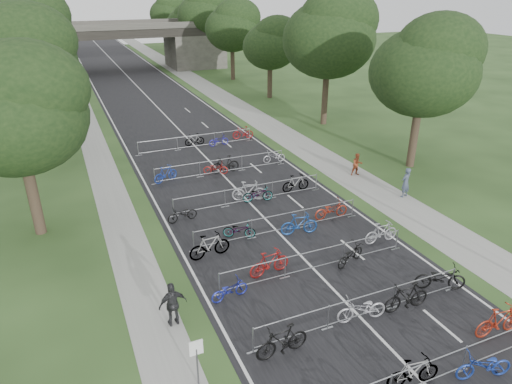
# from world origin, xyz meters

# --- Properties ---
(road) EXTENTS (11.00, 140.00, 0.01)m
(road) POSITION_xyz_m (0.00, 50.00, 0.01)
(road) COLOR black
(road) RESTS_ON ground
(sidewalk_right) EXTENTS (3.00, 140.00, 0.01)m
(sidewalk_right) POSITION_xyz_m (8.00, 50.00, 0.01)
(sidewalk_right) COLOR gray
(sidewalk_right) RESTS_ON ground
(sidewalk_left) EXTENTS (2.00, 140.00, 0.01)m
(sidewalk_left) POSITION_xyz_m (-7.50, 50.00, 0.01)
(sidewalk_left) COLOR gray
(sidewalk_left) RESTS_ON ground
(lane_markings) EXTENTS (0.12, 140.00, 0.00)m
(lane_markings) POSITION_xyz_m (0.00, 50.00, 0.00)
(lane_markings) COLOR silver
(lane_markings) RESTS_ON ground
(overpass_bridge) EXTENTS (31.00, 8.00, 7.05)m
(overpass_bridge) POSITION_xyz_m (0.00, 65.00, 3.53)
(overpass_bridge) COLOR #403E39
(overpass_bridge) RESTS_ON ground
(park_sign) EXTENTS (0.45, 0.06, 1.83)m
(park_sign) POSITION_xyz_m (-6.80, 3.00, 1.27)
(park_sign) COLOR #4C4C51
(park_sign) RESTS_ON ground
(tree_left_0) EXTENTS (6.72, 6.72, 10.25)m
(tree_left_0) POSITION_xyz_m (-11.39, 15.93, 6.49)
(tree_left_0) COLOR #33261C
(tree_left_0) RESTS_ON ground
(tree_right_0) EXTENTS (7.17, 7.17, 10.93)m
(tree_right_0) POSITION_xyz_m (13.11, 15.93, 6.92)
(tree_right_0) COLOR #33261C
(tree_right_0) RESTS_ON ground
(tree_left_1) EXTENTS (7.56, 7.56, 11.53)m
(tree_left_1) POSITION_xyz_m (-11.39, 27.93, 7.30)
(tree_left_1) COLOR #33261C
(tree_left_1) RESTS_ON ground
(tree_right_1) EXTENTS (8.18, 8.18, 12.47)m
(tree_right_1) POSITION_xyz_m (13.11, 27.93, 7.90)
(tree_right_1) COLOR #33261C
(tree_right_1) RESTS_ON ground
(tree_left_2) EXTENTS (8.40, 8.40, 12.81)m
(tree_left_2) POSITION_xyz_m (-11.39, 39.93, 8.12)
(tree_left_2) COLOR #33261C
(tree_left_2) RESTS_ON ground
(tree_right_2) EXTENTS (6.16, 6.16, 9.39)m
(tree_right_2) POSITION_xyz_m (13.11, 39.93, 5.95)
(tree_right_2) COLOR #33261C
(tree_right_2) RESTS_ON ground
(tree_left_3) EXTENTS (6.72, 6.72, 10.25)m
(tree_left_3) POSITION_xyz_m (-11.39, 51.93, 6.49)
(tree_left_3) COLOR #33261C
(tree_left_3) RESTS_ON ground
(tree_right_3) EXTENTS (7.17, 7.17, 10.93)m
(tree_right_3) POSITION_xyz_m (13.11, 51.93, 6.92)
(tree_right_3) COLOR #33261C
(tree_right_3) RESTS_ON ground
(tree_left_4) EXTENTS (7.56, 7.56, 11.53)m
(tree_left_4) POSITION_xyz_m (-11.39, 63.93, 7.30)
(tree_left_4) COLOR #33261C
(tree_left_4) RESTS_ON ground
(tree_right_4) EXTENTS (8.18, 8.18, 12.47)m
(tree_right_4) POSITION_xyz_m (13.11, 63.93, 7.90)
(tree_right_4) COLOR #33261C
(tree_right_4) RESTS_ON ground
(tree_left_5) EXTENTS (8.40, 8.40, 12.81)m
(tree_left_5) POSITION_xyz_m (-11.39, 75.93, 8.12)
(tree_left_5) COLOR #33261C
(tree_left_5) RESTS_ON ground
(tree_right_5) EXTENTS (6.16, 6.16, 9.39)m
(tree_right_5) POSITION_xyz_m (13.11, 75.93, 5.95)
(tree_right_5) COLOR #33261C
(tree_right_5) RESTS_ON ground
(tree_left_6) EXTENTS (6.72, 6.72, 10.25)m
(tree_left_6) POSITION_xyz_m (-11.39, 87.93, 6.49)
(tree_left_6) COLOR #33261C
(tree_left_6) RESTS_ON ground
(tree_right_6) EXTENTS (7.17, 7.17, 10.93)m
(tree_right_6) POSITION_xyz_m (13.11, 87.93, 6.92)
(tree_right_6) COLOR #33261C
(tree_right_6) RESTS_ON ground
(barrier_row_0) EXTENTS (9.70, 0.08, 1.10)m
(barrier_row_0) POSITION_xyz_m (0.00, 0.00, 0.55)
(barrier_row_0) COLOR gray
(barrier_row_0) RESTS_ON ground
(barrier_row_1) EXTENTS (9.70, 0.08, 1.10)m
(barrier_row_1) POSITION_xyz_m (0.00, 3.60, 0.55)
(barrier_row_1) COLOR gray
(barrier_row_1) RESTS_ON ground
(barrier_row_2) EXTENTS (9.70, 0.08, 1.10)m
(barrier_row_2) POSITION_xyz_m (0.00, 7.20, 0.55)
(barrier_row_2) COLOR gray
(barrier_row_2) RESTS_ON ground
(barrier_row_3) EXTENTS (9.70, 0.08, 1.10)m
(barrier_row_3) POSITION_xyz_m (0.00, 11.00, 0.55)
(barrier_row_3) COLOR gray
(barrier_row_3) RESTS_ON ground
(barrier_row_4) EXTENTS (9.70, 0.08, 1.10)m
(barrier_row_4) POSITION_xyz_m (0.00, 15.00, 0.55)
(barrier_row_4) COLOR gray
(barrier_row_4) RESTS_ON ground
(barrier_row_5) EXTENTS (9.70, 0.08, 1.10)m
(barrier_row_5) POSITION_xyz_m (0.00, 20.00, 0.55)
(barrier_row_5) COLOR gray
(barrier_row_5) RESTS_ON ground
(barrier_row_6) EXTENTS (9.70, 0.08, 1.10)m
(barrier_row_6) POSITION_xyz_m (0.00, 26.00, 0.55)
(barrier_row_6) COLOR gray
(barrier_row_6) RESTS_ON ground
(bike_1) EXTENTS (1.95, 0.81, 1.13)m
(bike_1) POSITION_xyz_m (-0.44, 0.20, 0.57)
(bike_1) COLOR gray
(bike_1) RESTS_ON ground
(bike_2) EXTENTS (2.07, 1.15, 1.03)m
(bike_2) POSITION_xyz_m (1.91, -0.49, 0.51)
(bike_2) COLOR #1B3797
(bike_2) RESTS_ON ground
(bike_3) EXTENTS (2.12, 0.79, 1.25)m
(bike_3) POSITION_xyz_m (4.09, 0.83, 0.62)
(bike_3) COLOR #9F2A17
(bike_3) RESTS_ON ground
(bike_4) EXTENTS (2.06, 0.67, 1.22)m
(bike_4) POSITION_xyz_m (-3.72, 3.10, 0.61)
(bike_4) COLOR black
(bike_4) RESTS_ON ground
(bike_5) EXTENTS (2.12, 1.00, 1.07)m
(bike_5) POSITION_xyz_m (-0.09, 3.49, 0.53)
(bike_5) COLOR #AAA9B1
(bike_5) RESTS_ON ground
(bike_6) EXTENTS (2.08, 0.71, 1.23)m
(bike_6) POSITION_xyz_m (1.91, 3.33, 0.62)
(bike_6) COLOR black
(bike_6) RESTS_ON ground
(bike_7) EXTENTS (2.25, 1.61, 1.13)m
(bike_7) POSITION_xyz_m (4.18, 3.86, 0.56)
(bike_7) COLOR black
(bike_7) RESTS_ON ground
(bike_8) EXTENTS (1.74, 0.80, 0.88)m
(bike_8) POSITION_xyz_m (-4.30, 6.80, 0.44)
(bike_8) COLOR #1D259F
(bike_8) RESTS_ON ground
(bike_9) EXTENTS (2.09, 0.80, 1.22)m
(bike_9) POSITION_xyz_m (-2.06, 7.72, 0.61)
(bike_9) COLOR maroon
(bike_9) RESTS_ON ground
(bike_10) EXTENTS (1.97, 1.27, 0.98)m
(bike_10) POSITION_xyz_m (1.77, 7.02, 0.49)
(bike_10) COLOR black
(bike_10) RESTS_ON ground
(bike_11) EXTENTS (1.92, 0.58, 1.14)m
(bike_11) POSITION_xyz_m (4.30, 8.04, 0.57)
(bike_11) COLOR #95969C
(bike_11) RESTS_ON ground
(bike_12) EXTENTS (2.12, 0.76, 1.25)m
(bike_12) POSITION_xyz_m (-4.05, 10.15, 0.62)
(bike_12) COLOR gray
(bike_12) RESTS_ON ground
(bike_13) EXTENTS (1.78, 1.29, 0.89)m
(bike_13) POSITION_xyz_m (-2.08, 11.35, 0.45)
(bike_13) COLOR gray
(bike_13) RESTS_ON ground
(bike_14) EXTENTS (2.06, 0.94, 1.20)m
(bike_14) POSITION_xyz_m (0.91, 10.42, 0.60)
(bike_14) COLOR navy
(bike_14) RESTS_ON ground
(bike_15) EXTENTS (2.04, 0.76, 1.06)m
(bike_15) POSITION_xyz_m (3.41, 11.31, 0.53)
(bike_15) COLOR maroon
(bike_15) RESTS_ON ground
(bike_16) EXTENTS (1.77, 0.79, 0.90)m
(bike_16) POSITION_xyz_m (-4.30, 14.22, 0.45)
(bike_16) COLOR black
(bike_16) RESTS_ON ground
(bike_17) EXTENTS (2.16, 1.15, 1.25)m
(bike_17) POSITION_xyz_m (0.09, 15.26, 0.62)
(bike_17) COLOR #9B9BA2
(bike_17) RESTS_ON ground
(bike_18) EXTENTS (1.95, 0.93, 0.99)m
(bike_18) POSITION_xyz_m (0.52, 14.91, 0.49)
(bike_18) COLOR gray
(bike_18) RESTS_ON ground
(bike_19) EXTENTS (1.86, 0.54, 1.12)m
(bike_19) POSITION_xyz_m (3.31, 15.33, 0.56)
(bike_19) COLOR gray
(bike_19) RESTS_ON ground
(bike_20) EXTENTS (1.89, 1.23, 1.11)m
(bike_20) POSITION_xyz_m (-3.85, 20.13, 0.55)
(bike_20) COLOR navy
(bike_20) RESTS_ON ground
(bike_21) EXTENTS (1.78, 1.18, 0.89)m
(bike_21) POSITION_xyz_m (-0.40, 20.07, 0.44)
(bike_21) COLOR maroon
(bike_21) RESTS_ON ground
(bike_22) EXTENTS (2.02, 0.59, 1.21)m
(bike_22) POSITION_xyz_m (0.33, 20.11, 0.60)
(bike_22) COLOR black
(bike_22) RESTS_ON ground
(bike_23) EXTENTS (1.72, 0.70, 0.89)m
(bike_23) POSITION_xyz_m (4.30, 20.54, 0.44)
(bike_23) COLOR #ACABB3
(bike_23) RESTS_ON ground
(bike_25) EXTENTS (1.64, 0.48, 0.98)m
(bike_25) POSITION_xyz_m (0.04, 26.62, 0.49)
(bike_25) COLOR gray
(bike_25) RESTS_ON ground
(bike_26) EXTENTS (1.74, 0.74, 0.89)m
(bike_26) POSITION_xyz_m (1.83, 25.82, 0.44)
(bike_26) COLOR #221C9C
(bike_26) RESTS_ON ground
(bike_27) EXTENTS (1.85, 0.82, 1.08)m
(bike_27) POSITION_xyz_m (4.30, 26.69, 0.54)
(bike_27) COLOR maroon
(bike_27) RESTS_ON ground
(pedestrian_a) EXTENTS (0.78, 0.60, 1.88)m
(pedestrian_a) POSITION_xyz_m (9.08, 11.96, 0.94)
(pedestrian_a) COLOR #3A4457
(pedestrian_a) RESTS_ON ground
(pedestrian_b) EXTENTS (0.84, 0.70, 1.56)m
(pedestrian_b) POSITION_xyz_m (8.41, 16.05, 0.78)
(pedestrian_b) COLOR brown
(pedestrian_b) RESTS_ON ground
(pedestrian_c) EXTENTS (1.12, 0.53, 1.87)m
(pedestrian_c) POSITION_xyz_m (-6.80, 6.17, 0.93)
(pedestrian_c) COLOR #272729
(pedestrian_c) RESTS_ON ground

